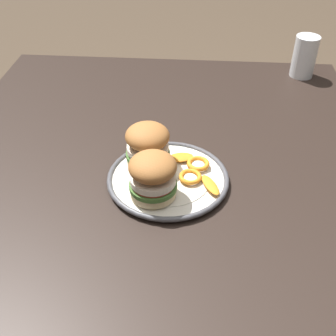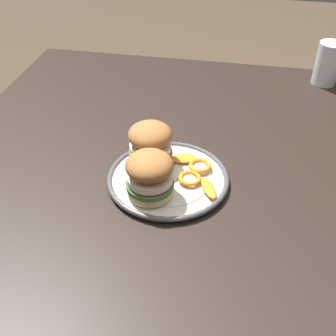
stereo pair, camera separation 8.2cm
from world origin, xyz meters
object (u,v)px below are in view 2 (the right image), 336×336
(dining_table, at_px, (152,214))
(dinner_plate, at_px, (168,179))
(sandwich_half_left, at_px, (150,174))
(sandwich_half_right, at_px, (150,143))
(drinking_glass, at_px, (327,66))

(dining_table, height_order, dinner_plate, dinner_plate)
(sandwich_half_left, distance_m, sandwich_half_right, 0.11)
(dinner_plate, bearing_deg, dining_table, -47.68)
(dinner_plate, distance_m, sandwich_half_left, 0.09)
(dining_table, height_order, sandwich_half_right, sandwich_half_right)
(dining_table, distance_m, dinner_plate, 0.10)
(dinner_plate, height_order, sandwich_half_right, sandwich_half_right)
(sandwich_half_right, xyz_separation_m, drinking_glass, (-0.53, 0.44, -0.01))
(sandwich_half_left, distance_m, drinking_glass, 0.76)
(dinner_plate, xyz_separation_m, drinking_glass, (-0.57, 0.39, 0.05))
(dinner_plate, relative_size, drinking_glass, 2.11)
(dining_table, xyz_separation_m, sandwich_half_left, (0.03, 0.01, 0.15))
(sandwich_half_left, bearing_deg, sandwich_half_right, -167.88)
(dinner_plate, xyz_separation_m, sandwich_half_right, (-0.05, -0.05, 0.06))
(dinner_plate, relative_size, sandwich_half_left, 2.32)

